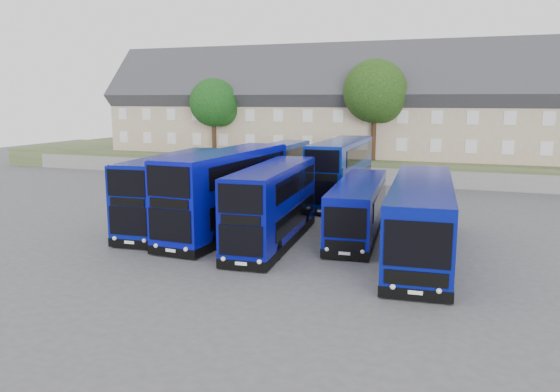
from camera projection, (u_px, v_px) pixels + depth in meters
The scene contains 13 objects.
ground at pixel (243, 250), 27.81m from camera, with size 120.00×120.00×0.00m, color #4C4C52.
retaining_wall at pixel (348, 175), 49.92m from camera, with size 70.00×0.40×1.50m, color slate.
earth_bank at pixel (368, 161), 59.14m from camera, with size 80.00×20.00×2.00m, color #41502D.
terrace_row at pixel (424, 109), 52.46m from camera, with size 66.00×10.40×11.20m.
dd_front_left at pixel (175, 192), 32.60m from camera, with size 3.21×10.91×4.28m.
dd_front_mid at pixel (227, 193), 31.31m from camera, with size 3.24×11.85×4.67m.
dd_front_right at pixel (273, 206), 28.84m from camera, with size 3.15×10.50×4.11m.
dd_rear_left at pixel (277, 171), 42.93m from camera, with size 2.34×10.21×4.05m.
dd_rear_right at pixel (341, 172), 40.56m from camera, with size 2.79×11.52×4.56m.
coach_east_a at pixel (358, 209), 30.90m from camera, with size 3.32×11.25×3.03m.
coach_east_b at pixel (421, 219), 26.69m from camera, with size 3.77×13.56×3.66m.
tree_west at pixel (215, 104), 54.42m from camera, with size 4.80×4.80×7.65m.
tree_mid at pixel (377, 94), 49.40m from camera, with size 5.76×5.76×9.18m.
Camera 1 is at (10.83, -24.68, 7.63)m, focal length 35.00 mm.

